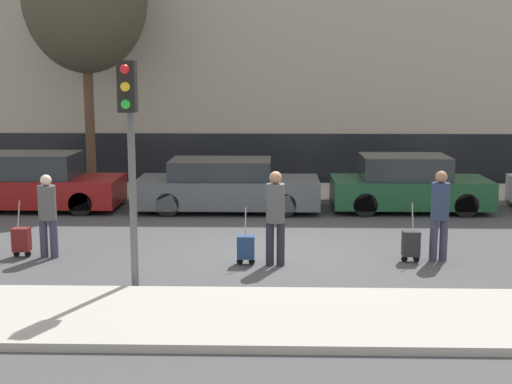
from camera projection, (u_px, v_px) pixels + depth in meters
ground_plane at (278, 255)px, 13.96m from camera, size 80.00×80.00×0.00m
sidewalk_near at (280, 317)px, 10.26m from camera, size 28.00×2.50×0.12m
sidewalk_far at (277, 193)px, 20.85m from camera, size 28.00×3.00×0.12m
building_facade at (278, 23)px, 23.86m from camera, size 28.00×3.48×10.36m
parked_car_0 at (37, 183)px, 18.54m from camera, size 4.22×1.86×1.47m
parked_car_1 at (226, 186)px, 18.36m from camera, size 4.66×1.85×1.34m
parked_car_2 at (408, 185)px, 18.34m from camera, size 4.00×1.80×1.44m
pedestrian_left at (47, 211)px, 13.63m from camera, size 0.35×0.34×1.62m
trolley_left at (21, 240)px, 13.77m from camera, size 0.34×0.29×1.11m
pedestrian_center at (275, 212)px, 13.05m from camera, size 0.35×0.34×1.77m
trolley_center at (246, 247)px, 13.22m from camera, size 0.34×0.29×1.09m
pedestrian_right at (440, 210)px, 13.39m from camera, size 0.35×0.34×1.73m
trolley_right at (411, 244)px, 13.40m from camera, size 0.34×0.29×1.14m
traffic_light at (129, 129)px, 11.26m from camera, size 0.28×0.47×3.72m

